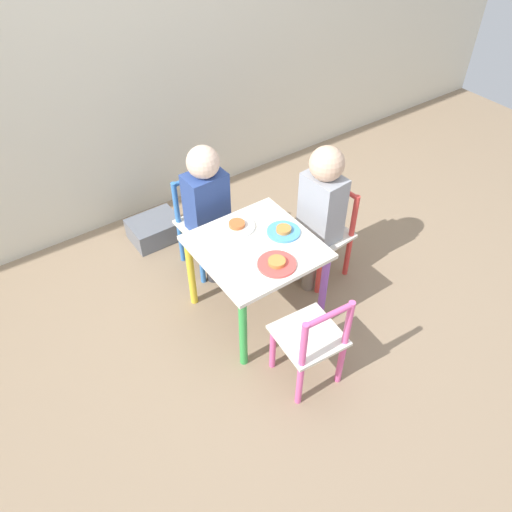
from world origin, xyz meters
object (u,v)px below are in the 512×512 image
at_px(kids_table, 256,257).
at_px(plate_back, 237,226).
at_px(child_back, 208,202).
at_px(chair_red, 324,234).
at_px(plate_front, 277,263).
at_px(storage_bin, 155,229).
at_px(chair_blue, 204,225).
at_px(chair_pink, 311,342).
at_px(child_right, 320,206).
at_px(plate_right, 284,231).

bearing_deg(kids_table, plate_back, 90.00).
distance_m(kids_table, child_back, 0.41).
distance_m(child_back, plate_back, 0.24).
distance_m(chair_red, child_back, 0.62).
distance_m(plate_front, storage_bin, 1.04).
xyz_separation_m(chair_blue, chair_pink, (-0.03, -0.92, 0.00)).
xyz_separation_m(chair_blue, plate_back, (0.01, -0.30, 0.19)).
bearing_deg(kids_table, child_right, 4.41).
bearing_deg(child_right, plate_right, -87.21).
relative_size(plate_right, plate_front, 0.92).
distance_m(child_right, plate_right, 0.25).
relative_size(chair_blue, plate_back, 3.06).
bearing_deg(storage_bin, kids_table, -78.65).
height_order(chair_red, child_right, child_right).
bearing_deg(chair_pink, plate_back, -88.77).
bearing_deg(child_right, chair_blue, -140.54).
height_order(kids_table, plate_front, plate_front).
height_order(kids_table, storage_bin, kids_table).
bearing_deg(plate_back, storage_bin, 104.00).
xyz_separation_m(chair_pink, plate_back, (0.04, 0.61, 0.19)).
distance_m(child_right, child_back, 0.55).
height_order(child_right, child_back, child_right).
relative_size(plate_front, storage_bin, 0.60).
xyz_separation_m(child_right, plate_back, (-0.40, 0.12, -0.02)).
bearing_deg(plate_back, chair_red, -14.68).
bearing_deg(kids_table, child_back, 91.64).
height_order(plate_right, plate_back, same).
relative_size(chair_blue, child_back, 0.70).
xyz_separation_m(child_right, storage_bin, (-0.56, 0.77, -0.40)).
xyz_separation_m(child_back, plate_back, (0.01, -0.24, 0.00)).
relative_size(kids_table, plate_front, 3.09).
xyz_separation_m(child_back, plate_right, (0.17, -0.40, 0.00)).
bearing_deg(chair_pink, plate_front, -92.48).
relative_size(kids_table, plate_back, 3.10).
xyz_separation_m(chair_red, child_back, (-0.47, 0.36, 0.19)).
bearing_deg(storage_bin, plate_back, -76.00).
distance_m(kids_table, chair_pink, 0.47).
relative_size(chair_pink, plate_right, 3.34).
relative_size(plate_back, storage_bin, 0.60).
distance_m(chair_red, plate_back, 0.51).
bearing_deg(child_back, storage_bin, 108.80).
relative_size(chair_blue, storage_bin, 1.83).
distance_m(chair_blue, plate_right, 0.52).
xyz_separation_m(chair_red, child_right, (-0.06, -0.00, 0.21)).
bearing_deg(storage_bin, plate_right, -68.41).
bearing_deg(child_back, plate_front, -90.46).
xyz_separation_m(kids_table, chair_pink, (-0.04, -0.46, -0.11)).
bearing_deg(chair_red, chair_blue, -136.39).
bearing_deg(plate_front, chair_red, 22.61).
bearing_deg(chair_blue, child_back, -90.00).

